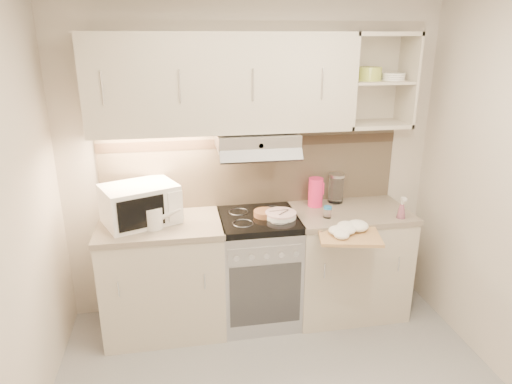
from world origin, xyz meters
TOP-DOWN VIEW (x-y plane):
  - room_shell at (0.00, 0.37)m, footprint 3.04×2.84m
  - base_cabinet_left at (-0.75, 1.10)m, footprint 0.90×0.60m
  - worktop_left at (-0.75, 1.10)m, footprint 0.92×0.62m
  - base_cabinet_right at (0.75, 1.10)m, footprint 0.90×0.60m
  - worktop_right at (0.75, 1.10)m, footprint 0.92×0.62m
  - electric_range at (0.00, 1.10)m, footprint 0.60×0.60m
  - microwave at (-0.89, 1.14)m, footprint 0.62×0.55m
  - watering_can at (-0.78, 1.02)m, footprint 0.29×0.15m
  - plate_stack at (0.16, 1.05)m, footprint 0.24×0.24m
  - bread_loaf at (0.05, 1.10)m, footprint 0.18×0.18m
  - pink_pitcher at (0.50, 1.25)m, footprint 0.13×0.12m
  - glass_jar at (0.69, 1.30)m, footprint 0.13×0.13m
  - spice_jar at (0.51, 0.98)m, footprint 0.06×0.06m
  - spray_bottle at (1.07, 0.88)m, footprint 0.07×0.07m
  - cutting_board at (0.59, 0.71)m, footprint 0.50×0.47m
  - dish_towel at (0.58, 0.70)m, footprint 0.34×0.31m

SIDE VIEW (x-z plane):
  - base_cabinet_left at x=-0.75m, z-range 0.00..0.86m
  - base_cabinet_right at x=0.75m, z-range 0.00..0.86m
  - electric_range at x=0.00m, z-range 0.00..0.90m
  - cutting_board at x=0.59m, z-range 0.86..0.88m
  - worktop_left at x=-0.75m, z-range 0.86..0.90m
  - worktop_right at x=0.75m, z-range 0.86..0.90m
  - dish_towel at x=0.58m, z-range 0.88..0.96m
  - bread_loaf at x=0.05m, z-range 0.90..0.94m
  - plate_stack at x=0.16m, z-range 0.90..0.95m
  - spice_jar at x=0.51m, z-range 0.90..0.99m
  - spray_bottle at x=1.07m, z-range 0.88..1.06m
  - watering_can at x=-0.78m, z-range 0.87..1.11m
  - pink_pitcher at x=0.50m, z-range 0.90..1.14m
  - glass_jar at x=0.69m, z-range 0.90..1.15m
  - microwave at x=-0.89m, z-range 0.90..1.19m
  - room_shell at x=0.00m, z-range 0.37..2.89m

